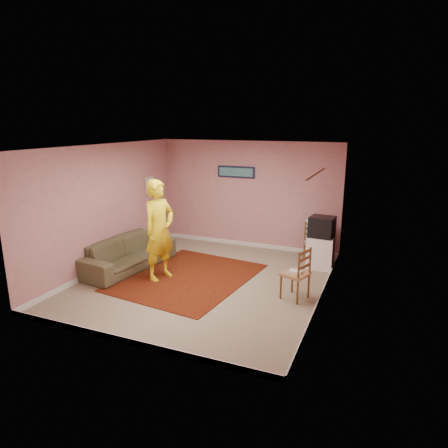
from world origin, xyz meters
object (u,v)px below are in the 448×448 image
at_px(tv_cabinet, 320,252).
at_px(chair_a, 313,238).
at_px(sofa, 128,254).
at_px(chair_b, 296,268).
at_px(person, 159,230).
at_px(crt_tv, 322,227).

xyz_separation_m(tv_cabinet, chair_a, (-0.23, 0.35, 0.18)).
relative_size(tv_cabinet, sofa, 0.31).
bearing_deg(chair_b, chair_a, -158.10).
distance_m(chair_a, sofa, 4.04).
height_order(chair_a, person, person).
relative_size(tv_cabinet, chair_b, 1.28).
bearing_deg(crt_tv, person, -141.36).
distance_m(tv_cabinet, chair_a, 0.46).
height_order(sofa, person, person).
relative_size(crt_tv, person, 0.27).
bearing_deg(chair_b, person, -68.30).
bearing_deg(person, crt_tv, -41.73).
height_order(tv_cabinet, person, person).
bearing_deg(chair_b, tv_cabinet, -165.09).
distance_m(tv_cabinet, crt_tv, 0.56).
bearing_deg(tv_cabinet, crt_tv, 174.33).
distance_m(chair_a, person, 3.43).
relative_size(tv_cabinet, person, 0.35).
distance_m(tv_cabinet, person, 3.43).
relative_size(crt_tv, sofa, 0.24).
bearing_deg(chair_b, sofa, -72.18).
height_order(tv_cabinet, sofa, tv_cabinet).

